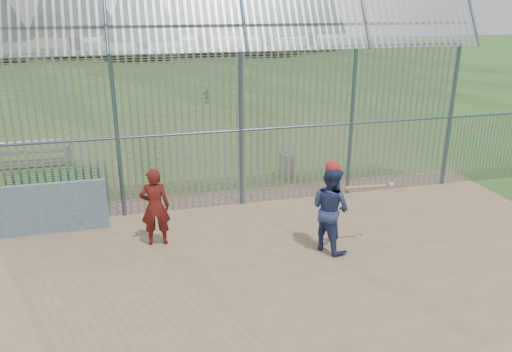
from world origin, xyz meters
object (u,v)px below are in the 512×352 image
object	(u,v)px
batter	(330,209)
trash_can	(287,165)
bleacher	(23,154)
onlooker	(155,207)
dugout_wall	(50,208)

from	to	relation	value
batter	trash_can	distance (m)	4.76
batter	bleacher	world-z (taller)	batter
onlooker	dugout_wall	bearing A→B (deg)	-22.02
batter	trash_can	world-z (taller)	batter
trash_can	bleacher	xyz separation A→B (m)	(-7.92, 3.12, 0.03)
onlooker	bleacher	distance (m)	7.66
bleacher	onlooker	bearing A→B (deg)	-60.18
dugout_wall	bleacher	bearing A→B (deg)	105.45
dugout_wall	bleacher	size ratio (longest dim) A/B	0.83
dugout_wall	trash_can	bearing A→B (deg)	20.16
batter	onlooker	bearing A→B (deg)	44.78
dugout_wall	batter	world-z (taller)	batter
dugout_wall	batter	size ratio (longest dim) A/B	1.34
dugout_wall	batter	bearing A→B (deg)	-21.78
batter	trash_can	bearing A→B (deg)	-33.86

